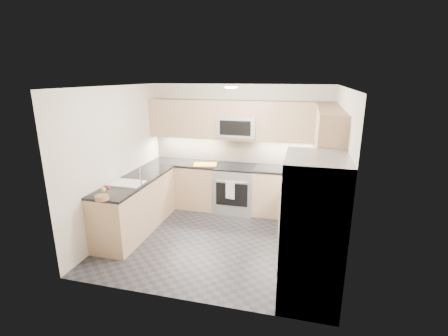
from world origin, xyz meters
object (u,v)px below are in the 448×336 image
microwave (237,127)px  gas_range (235,189)px  cutting_board (205,165)px  fruit_basket (102,198)px  utensil_bowl (298,166)px  refrigerator (312,231)px

microwave → gas_range: bearing=-90.0°
gas_range → cutting_board: 0.78m
gas_range → fruit_basket: size_ratio=4.84×
gas_range → utensil_bowl: size_ratio=3.07×
microwave → fruit_basket: 2.89m
microwave → cutting_board: 0.99m
cutting_board → fruit_basket: (-0.87, -2.17, 0.03)m
utensil_bowl → fruit_basket: (-2.67, -2.24, -0.05)m
refrigerator → fruit_basket: size_ratio=9.57×
fruit_basket → utensil_bowl: bearing=40.0°
gas_range → fruit_basket: bearing=-123.1°
refrigerator → gas_range: bearing=120.9°
microwave → refrigerator: 3.04m
microwave → cutting_board: (-0.60, -0.21, -0.75)m
gas_range → microwave: (0.00, 0.12, 1.24)m
gas_range → refrigerator: size_ratio=0.51×
fruit_basket → cutting_board: bearing=68.2°
microwave → cutting_board: size_ratio=1.68×
refrigerator → utensil_bowl: bearing=95.9°
gas_range → microwave: bearing=90.0°
refrigerator → cutting_board: size_ratio=3.97×
refrigerator → cutting_board: 3.11m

